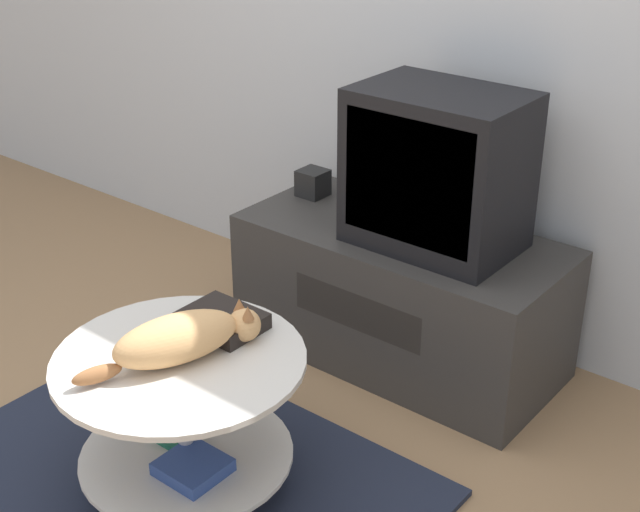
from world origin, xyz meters
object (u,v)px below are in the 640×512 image
object	(u,v)px
dvd_box	(222,320)
cat	(182,338)
tv	(438,170)
speaker	(313,183)

from	to	relation	value
dvd_box	cat	distance (m)	0.20
dvd_box	tv	bearing A→B (deg)	76.55
dvd_box	cat	world-z (taller)	cat
tv	speaker	xyz separation A→B (m)	(-0.60, 0.07, -0.22)
tv	speaker	distance (m)	0.64
speaker	dvd_box	bearing A→B (deg)	-66.38
tv	speaker	bearing A→B (deg)	172.94
speaker	cat	world-z (taller)	cat
speaker	cat	size ratio (longest dim) A/B	0.20
tv	cat	bearing A→B (deg)	-99.31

